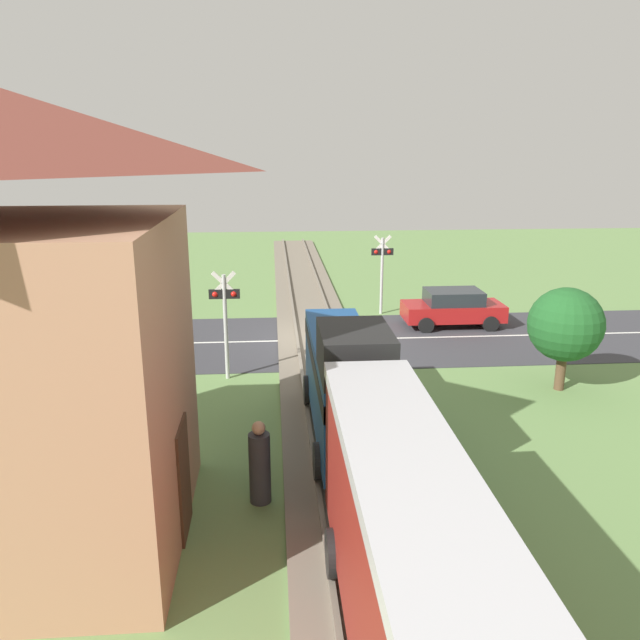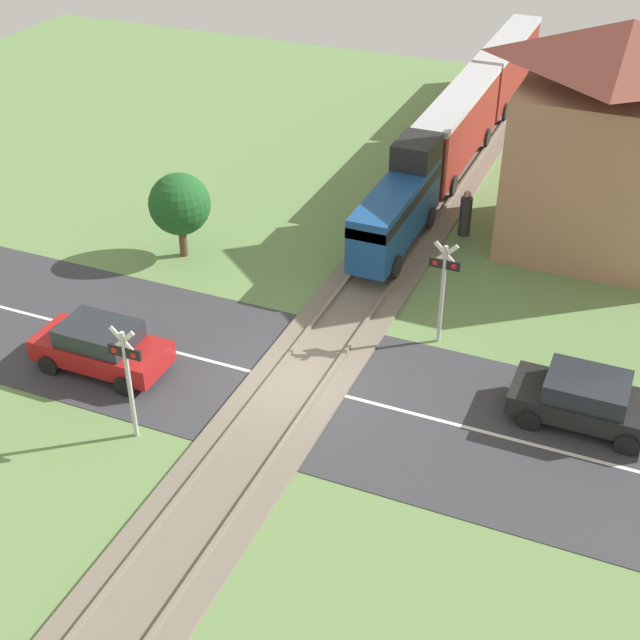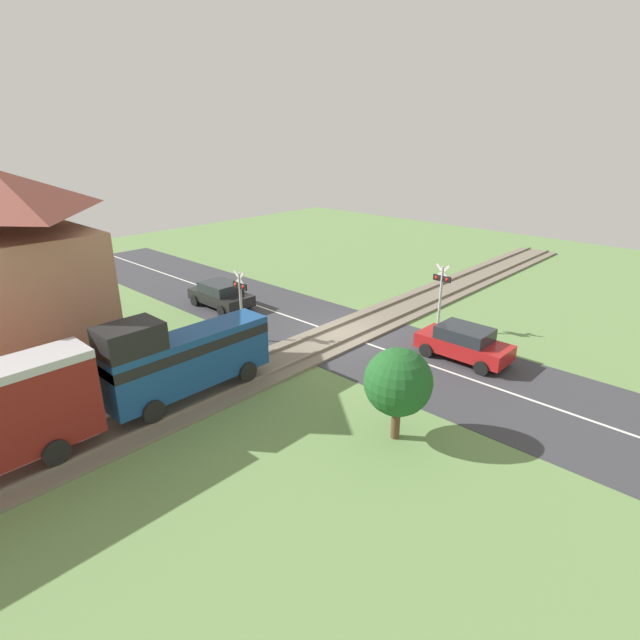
# 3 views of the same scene
# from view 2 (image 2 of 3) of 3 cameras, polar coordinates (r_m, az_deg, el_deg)

# --- Properties ---
(ground_plane) EXTENTS (60.00, 60.00, 0.00)m
(ground_plane) POSITION_cam_2_polar(r_m,az_deg,el_deg) (24.67, -1.40, -4.14)
(ground_plane) COLOR #66894C
(road_surface) EXTENTS (48.00, 6.40, 0.02)m
(road_surface) POSITION_cam_2_polar(r_m,az_deg,el_deg) (24.67, -1.40, -4.13)
(road_surface) COLOR #38383D
(road_surface) RESTS_ON ground_plane
(track_bed) EXTENTS (2.80, 48.00, 0.24)m
(track_bed) POSITION_cam_2_polar(r_m,az_deg,el_deg) (24.63, -1.40, -4.02)
(track_bed) COLOR #756B5B
(track_bed) RESTS_ON ground_plane
(train) EXTENTS (1.58, 23.38, 3.18)m
(train) POSITION_cam_2_polar(r_m,az_deg,el_deg) (38.10, 9.30, 12.73)
(train) COLOR navy
(train) RESTS_ON track_bed
(car_near_crossing) EXTENTS (3.81, 1.82, 1.44)m
(car_near_crossing) POSITION_cam_2_polar(r_m,az_deg,el_deg) (25.58, -13.85, -1.63)
(car_near_crossing) COLOR #A81919
(car_near_crossing) RESTS_ON ground_plane
(car_far_side) EXTENTS (3.75, 1.93, 1.38)m
(car_far_side) POSITION_cam_2_polar(r_m,az_deg,el_deg) (23.97, 16.61, -4.86)
(car_far_side) COLOR black
(car_far_side) RESTS_ON ground_plane
(crossing_signal_west_approach) EXTENTS (0.90, 0.18, 3.29)m
(crossing_signal_west_approach) POSITION_cam_2_polar(r_m,az_deg,el_deg) (22.20, -12.24, -3.08)
(crossing_signal_west_approach) COLOR #B7B7B7
(crossing_signal_west_approach) RESTS_ON ground_plane
(crossing_signal_east_approach) EXTENTS (0.90, 0.18, 3.29)m
(crossing_signal_east_approach) POSITION_cam_2_polar(r_m,az_deg,el_deg) (25.50, 7.90, 2.57)
(crossing_signal_east_approach) COLOR #B7B7B7
(crossing_signal_east_approach) RESTS_ON ground_plane
(station_building) EXTENTS (6.59, 5.33, 7.83)m
(station_building) POSITION_cam_2_polar(r_m,az_deg,el_deg) (31.27, 18.13, 10.67)
(station_building) COLOR #AD7A5B
(station_building) RESTS_ON ground_plane
(pedestrian_by_station) EXTENTS (0.42, 0.42, 1.70)m
(pedestrian_by_station) POSITION_cam_2_polar(r_m,az_deg,el_deg) (32.25, 9.29, 6.66)
(pedestrian_by_station) COLOR #333338
(pedestrian_by_station) RESTS_ON ground_plane
(tree_roadside_hedge) EXTENTS (2.09, 2.09, 2.99)m
(tree_roadside_hedge) POSITION_cam_2_polar(r_m,az_deg,el_deg) (30.31, -8.97, 7.33)
(tree_roadside_hedge) COLOR brown
(tree_roadside_hedge) RESTS_ON ground_plane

